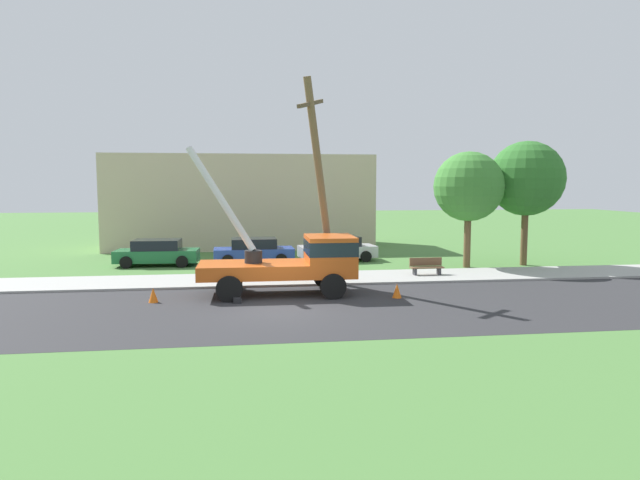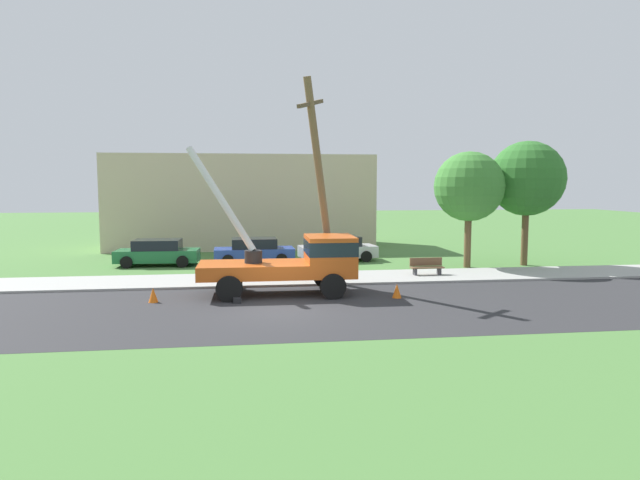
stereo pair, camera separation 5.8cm
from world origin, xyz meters
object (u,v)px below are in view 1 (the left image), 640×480
Objects in this scene: parked_sedan_green at (157,253)px; roadside_tree_near at (526,179)px; leaning_utility_pole at (320,182)px; park_bench at (426,267)px; parked_sedan_silver at (337,249)px; roadside_tree_far at (469,187)px; utility_truck at (298,259)px; parked_sedan_blue at (254,251)px; traffic_cone_ahead at (397,291)px; traffic_cone_behind at (153,295)px.

roadside_tree_near is at bearing -7.27° from parked_sedan_green.
leaning_utility_pole reaches higher than park_bench.
roadside_tree_far reaches higher than parked_sedan_silver.
parked_sedan_blue is (-1.62, 8.93, -0.70)m from utility_truck.
traffic_cone_behind is at bearing 177.45° from traffic_cone_ahead.
roadside_tree_far is (9.63, 5.98, 2.87)m from utility_truck.
traffic_cone_behind is at bearing -155.61° from roadside_tree_far.
leaning_utility_pole is at bearing 51.96° from utility_truck.
leaning_utility_pole is 1.94× the size of parked_sedan_silver.
parked_sedan_silver is at bearing 162.50° from roadside_tree_near.
traffic_cone_behind is 0.13× the size of parked_sedan_green.
roadside_tree_near reaches higher than park_bench.
roadside_tree_far reaches higher than parked_sedan_blue.
park_bench is (13.38, -5.48, -0.25)m from parked_sedan_green.
parked_sedan_blue is at bearing 165.32° from roadside_tree_far.
parked_sedan_blue is at bearing 145.81° from park_bench.
utility_truck is 3.60m from leaning_utility_pole.
leaning_utility_pole is at bearing -151.79° from roadside_tree_far.
parked_sedan_green is at bearing -179.43° from parked_sedan_blue.
traffic_cone_behind is at bearing -130.21° from parked_sedan_silver.
traffic_cone_behind is 10.60m from parked_sedan_blue.
parked_sedan_green is at bearing 136.81° from leaning_utility_pole.
leaning_utility_pole reaches higher than parked_sedan_silver.
parked_sedan_silver is 0.67× the size of roadside_tree_near.
traffic_cone_ahead is at bearing -128.84° from roadside_tree_far.
traffic_cone_ahead is at bearing -120.48° from park_bench.
leaning_utility_pole reaches higher than traffic_cone_ahead.
utility_truck is at bearing -154.07° from roadside_tree_near.
roadside_tree_far is at bearing 39.82° from park_bench.
roadside_tree_far reaches higher than traffic_cone_ahead.
park_bench reaches higher than traffic_cone_ahead.
parked_sedan_silver is (4.81, 0.51, 0.00)m from parked_sedan_blue.
parked_sedan_green and parked_sedan_silver have the same top height.
roadside_tree_near is at bearing 21.28° from traffic_cone_behind.
roadside_tree_far is (8.53, 4.57, -0.25)m from leaning_utility_pole.
traffic_cone_ahead and traffic_cone_behind have the same top height.
parked_sedan_silver is at bearing 92.98° from traffic_cone_ahead.
utility_truck reaches higher than parked_sedan_green.
parked_sedan_green is 0.66× the size of roadside_tree_near.
parked_sedan_blue is (3.93, 9.83, 0.43)m from traffic_cone_behind.
parked_sedan_blue is (-2.72, 7.52, -3.82)m from leaning_utility_pole.
parked_sedan_silver is at bearing 3.23° from parked_sedan_green.
parked_sedan_blue is (5.23, 0.05, 0.00)m from parked_sedan_green.
leaning_utility_pole is at bearing -159.89° from park_bench.
utility_truck is at bearing -52.32° from parked_sedan_green.
utility_truck is 7.42m from park_bench.
roadside_tree_far is (16.48, -2.89, 3.57)m from parked_sedan_green.
parked_sedan_silver is (2.09, 8.03, -3.82)m from leaning_utility_pole.
traffic_cone_behind is 20.43m from roadside_tree_near.
parked_sedan_green is (-6.85, 8.88, -0.70)m from utility_truck.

